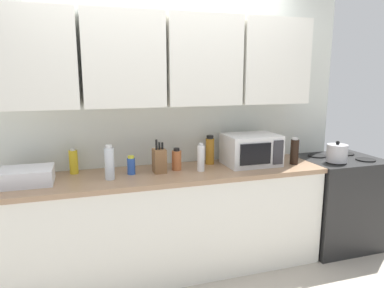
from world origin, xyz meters
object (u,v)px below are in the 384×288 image
(dish_rack, at_px, (27,176))
(bottle_blue_cleaner, at_px, (131,165))
(knife_block, at_px, (159,160))
(bottle_yellow_mustard, at_px, (74,162))
(bottle_white_jar, at_px, (201,158))
(bottle_soy_dark, at_px, (294,151))
(bottle_amber_vinegar, at_px, (210,150))
(stove_range, at_px, (337,201))
(kettle, at_px, (337,153))
(bottle_clear_tall, at_px, (109,163))
(bottle_spice_jar, at_px, (177,160))
(microwave, at_px, (251,150))

(dish_rack, height_order, bottle_blue_cleaner, bottle_blue_cleaner)
(knife_block, bearing_deg, bottle_yellow_mustard, 165.33)
(bottle_white_jar, bearing_deg, bottle_soy_dark, -1.96)
(bottle_soy_dark, distance_m, bottle_amber_vinegar, 0.78)
(stove_range, relative_size, dish_rack, 2.40)
(kettle, bearing_deg, stove_range, 39.47)
(dish_rack, xyz_separation_m, knife_block, (1.02, 0.01, 0.04))
(dish_rack, xyz_separation_m, bottle_yellow_mustard, (0.33, 0.19, 0.04))
(bottle_soy_dark, relative_size, bottle_white_jar, 1.02)
(knife_block, bearing_deg, stove_range, -1.09)
(bottle_clear_tall, relative_size, bottle_blue_cleaner, 1.77)
(kettle, bearing_deg, bottle_clear_tall, 177.32)
(bottle_white_jar, bearing_deg, stove_range, 1.00)
(bottle_yellow_mustard, distance_m, bottle_amber_vinegar, 1.19)
(bottle_white_jar, relative_size, bottle_spice_jar, 1.26)
(bottle_white_jar, bearing_deg, microwave, 8.14)
(bottle_soy_dark, bearing_deg, bottle_spice_jar, 173.37)
(bottle_soy_dark, height_order, bottle_white_jar, bottle_soy_dark)
(microwave, xyz_separation_m, bottle_blue_cleaner, (-1.09, 0.01, -0.07))
(knife_block, bearing_deg, bottle_amber_vinegar, 16.03)
(bottle_soy_dark, xyz_separation_m, bottle_spice_jar, (-1.09, 0.13, -0.03))
(knife_block, distance_m, bottle_clear_tall, 0.42)
(bottle_yellow_mustard, height_order, bottle_amber_vinegar, bottle_amber_vinegar)
(stove_range, distance_m, knife_block, 1.90)
(bottle_blue_cleaner, bearing_deg, knife_block, -4.35)
(bottle_soy_dark, distance_m, bottle_white_jar, 0.90)
(kettle, height_order, dish_rack, kettle)
(bottle_spice_jar, bearing_deg, dish_rack, -177.59)
(knife_block, distance_m, bottle_white_jar, 0.35)
(kettle, distance_m, bottle_blue_cleaner, 1.89)
(dish_rack, relative_size, bottle_amber_vinegar, 1.42)
(bottle_soy_dark, height_order, bottle_amber_vinegar, bottle_amber_vinegar)
(microwave, xyz_separation_m, bottle_soy_dark, (0.39, -0.10, -0.02))
(kettle, relative_size, knife_block, 0.70)
(bottle_white_jar, xyz_separation_m, bottle_yellow_mustard, (-1.03, 0.24, -0.01))
(dish_rack, bearing_deg, bottle_soy_dark, -1.93)
(kettle, relative_size, bottle_amber_vinegar, 0.74)
(stove_range, bearing_deg, bottle_white_jar, -179.00)
(bottle_yellow_mustard, relative_size, bottle_blue_cleaner, 1.36)
(bottle_yellow_mustard, bearing_deg, knife_block, -14.67)
(bottle_spice_jar, bearing_deg, microwave, -1.88)
(bottle_white_jar, bearing_deg, bottle_blue_cleaner, 172.35)
(stove_range, relative_size, knife_block, 3.21)
(bottle_soy_dark, relative_size, bottle_blue_cleaner, 1.59)
(stove_range, bearing_deg, kettle, -140.53)
(bottle_spice_jar, bearing_deg, knife_block, -167.48)
(dish_rack, distance_m, bottle_yellow_mustard, 0.39)
(bottle_yellow_mustard, bearing_deg, bottle_blue_cleaner, -19.69)
(bottle_yellow_mustard, bearing_deg, bottle_amber_vinegar, -1.68)
(knife_block, xyz_separation_m, bottle_white_jar, (0.35, -0.06, 0.01))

